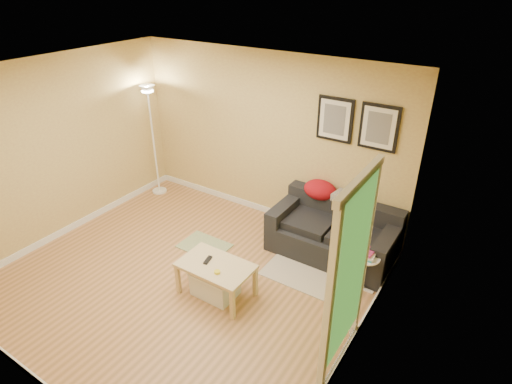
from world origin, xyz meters
TOP-DOWN VIEW (x-y plane):
  - floor at (0.00, 0.00)m, footprint 4.50×4.50m
  - ceiling at (0.00, 0.00)m, footprint 4.50×4.50m
  - wall_back at (0.00, 2.00)m, footprint 4.50×0.00m
  - wall_front at (0.00, -2.00)m, footprint 4.50×0.00m
  - wall_left at (-2.25, 0.00)m, footprint 0.00×4.00m
  - wall_right at (2.25, 0.00)m, footprint 0.00×4.00m
  - baseboard_back at (0.00, 1.99)m, footprint 4.50×0.02m
  - baseboard_left at (-2.24, 0.00)m, footprint 0.02×4.00m
  - baseboard_right at (2.24, 0.00)m, footprint 0.02×4.00m
  - sofa at (1.38, 1.53)m, footprint 1.70×0.90m
  - red_throw at (1.00, 1.85)m, footprint 0.48×0.36m
  - plaid_throw at (1.45, 1.81)m, footprint 0.45×0.32m
  - framed_print_left at (1.08, 1.98)m, footprint 0.50×0.04m
  - framed_print_right at (1.68, 1.98)m, footprint 0.50×0.04m
  - area_rug at (1.38, 0.99)m, footprint 1.25×0.85m
  - green_runner at (-0.24, 0.68)m, footprint 0.70×0.50m
  - coffee_table at (0.53, -0.02)m, footprint 1.03×0.84m
  - remote_control at (0.41, -0.01)m, footprint 0.08×0.17m
  - tape_roll at (0.65, -0.13)m, footprint 0.07×0.07m
  - storage_bin at (0.52, -0.03)m, footprint 0.54×0.39m
  - side_table at (2.02, 1.04)m, footprint 0.33×0.33m
  - book_stack at (2.02, 1.05)m, footprint 0.18×0.24m
  - floor_lamp at (-2.00, 1.57)m, footprint 0.25×0.25m
  - doorway at (2.20, -0.15)m, footprint 0.12×1.01m

SIDE VIEW (x-z plane):
  - floor at x=0.00m, z-range 0.00..0.00m
  - area_rug at x=1.38m, z-range 0.00..0.01m
  - green_runner at x=-0.24m, z-range 0.00..0.01m
  - baseboard_back at x=0.00m, z-range 0.00..0.10m
  - baseboard_left at x=-2.24m, z-range 0.00..0.10m
  - baseboard_right at x=2.24m, z-range 0.00..0.10m
  - storage_bin at x=0.52m, z-range 0.00..0.33m
  - coffee_table at x=0.53m, z-range 0.00..0.45m
  - side_table at x=2.02m, z-range 0.00..0.51m
  - sofa at x=1.38m, z-range 0.00..0.75m
  - remote_control at x=0.41m, z-range 0.45..0.47m
  - tape_roll at x=0.65m, z-range 0.45..0.48m
  - book_stack at x=2.02m, z-range 0.51..0.58m
  - red_throw at x=1.00m, z-range 0.63..0.91m
  - plaid_throw at x=1.45m, z-range 0.73..0.83m
  - floor_lamp at x=-2.00m, z-range -0.05..1.88m
  - doorway at x=2.20m, z-range -0.04..2.09m
  - wall_back at x=0.00m, z-range -0.95..3.55m
  - wall_front at x=0.00m, z-range -0.95..3.55m
  - wall_left at x=-2.25m, z-range -0.70..3.30m
  - wall_right at x=2.25m, z-range -0.70..3.30m
  - framed_print_left at x=1.08m, z-range 1.50..2.10m
  - framed_print_right at x=1.68m, z-range 1.50..2.10m
  - ceiling at x=0.00m, z-range 2.60..2.60m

